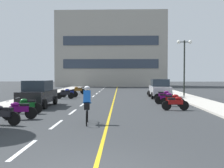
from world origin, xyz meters
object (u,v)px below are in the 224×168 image
motorcycle_2 (3,114)px  motorcycle_12 (78,90)px  motorcycle_11 (155,92)px  parked_car_mid (160,88)px  street_lamp_mid (184,56)px  motorcycle_10 (69,93)px  motorcycle_8 (164,95)px  motorcycle_5 (175,103)px  motorcycle_7 (166,98)px  motorcycle_3 (19,110)px  motorcycle_4 (27,105)px  motorcycle_6 (173,100)px  cyclist_rider (87,104)px  parked_car_near (38,94)px  motorcycle_9 (65,94)px

motorcycle_2 → motorcycle_12: same height
motorcycle_12 → motorcycle_11: bearing=-16.6°
parked_car_mid → motorcycle_12: size_ratio=2.52×
street_lamp_mid → motorcycle_10: size_ratio=3.21×
motorcycle_2 → motorcycle_8: 14.47m
motorcycle_5 → motorcycle_10: 12.82m
street_lamp_mid → motorcycle_12: 12.68m
street_lamp_mid → motorcycle_7: bearing=-115.0°
motorcycle_2 → motorcycle_12: size_ratio=1.00×
parked_car_mid → motorcycle_5: 9.23m
motorcycle_7 → motorcycle_8: size_ratio=1.01×
motorcycle_3 → parked_car_mid: bearing=55.7°
motorcycle_11 → motorcycle_7: bearing=-91.4°
motorcycle_2 → motorcycle_7: bearing=45.2°
motorcycle_4 → motorcycle_5: size_ratio=1.00×
motorcycle_3 → motorcycle_12: (0.03, 17.88, 0.00)m
motorcycle_3 → motorcycle_7: size_ratio=0.99×
parked_car_mid → motorcycle_12: parked_car_mid is taller
street_lamp_mid → motorcycle_6: size_ratio=3.28×
motorcycle_4 → motorcycle_5: same height
motorcycle_5 → cyclist_rider: (-4.92, -4.69, 0.41)m
motorcycle_5 → motorcycle_8: bearing=87.1°
street_lamp_mid → motorcycle_12: street_lamp_mid is taller
parked_car_near → motorcycle_8: 10.54m
motorcycle_7 → motorcycle_9: (-8.60, 4.37, 0.00)m
motorcycle_12 → cyclist_rider: 19.20m
parked_car_mid → motorcycle_12: 10.10m
motorcycle_12 → cyclist_rider: cyclist_rider is taller
motorcycle_5 → cyclist_rider: size_ratio=0.96×
motorcycle_4 → motorcycle_8: size_ratio=1.01×
street_lamp_mid → motorcycle_3: (-11.17, -13.02, -3.61)m
motorcycle_10 → motorcycle_12: size_ratio=1.01×
motorcycle_7 → motorcycle_10: size_ratio=1.00×
motorcycle_4 → motorcycle_6: bearing=23.1°
motorcycle_5 → motorcycle_6: bearing=83.6°
motorcycle_8 → motorcycle_10: 9.44m
motorcycle_8 → motorcycle_9: bearing=169.8°
motorcycle_2 → cyclist_rider: size_ratio=0.95×
parked_car_mid → motorcycle_2: 16.94m
motorcycle_3 → cyclist_rider: (3.48, -1.01, 0.41)m
motorcycle_12 → motorcycle_2: bearing=-90.6°
motorcycle_5 → motorcycle_11: 11.64m
motorcycle_12 → cyclist_rider: size_ratio=0.95×
cyclist_rider → motorcycle_4: bearing=141.9°
street_lamp_mid → motorcycle_2: street_lamp_mid is taller
motorcycle_6 → motorcycle_8: bearing=88.8°
street_lamp_mid → motorcycle_11: street_lamp_mid is taller
motorcycle_7 → motorcycle_10: same height
motorcycle_9 → motorcycle_3: bearing=-89.2°
motorcycle_7 → motorcycle_8: 2.78m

